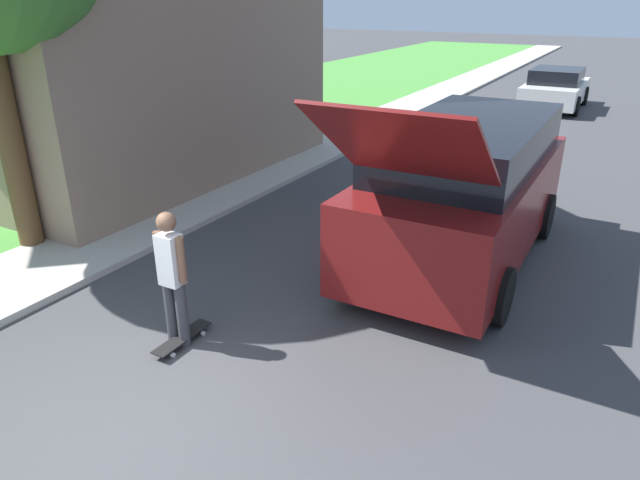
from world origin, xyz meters
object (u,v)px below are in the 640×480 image
car_down_street (555,89)px  skateboard (182,338)px  suv_parked (465,189)px  skateboarder (172,274)px

car_down_street → skateboard: bearing=-94.2°
car_down_street → skateboard: car_down_street is taller
suv_parked → skateboard: size_ratio=6.94×
suv_parked → car_down_street: 13.95m
car_down_street → skateboard: 17.81m
car_down_street → skateboarder: skateboarder is taller
skateboarder → suv_parked: bearing=60.9°
car_down_street → skateboard: (-1.30, -17.75, -0.59)m
suv_parked → car_down_street: bearing=93.2°
suv_parked → skateboard: suv_parked is taller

